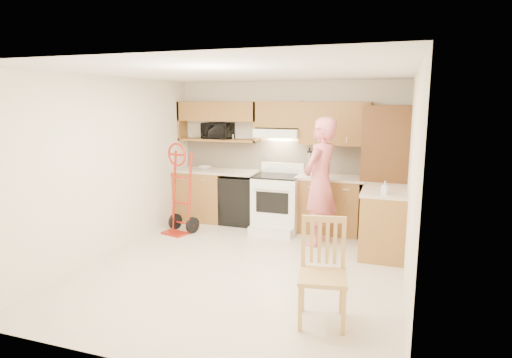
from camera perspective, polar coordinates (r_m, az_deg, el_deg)
The scene contains 28 objects.
floor at distance 5.72m, azimuth -1.65°, elevation -11.88°, with size 4.00×4.50×0.02m, color beige.
ceiling at distance 5.31m, azimuth -1.79°, elevation 14.20°, with size 4.00×4.50×0.02m, color white.
wall_back at distance 7.51m, azimuth 4.33°, elevation 3.42°, with size 4.00×0.02×2.50m, color silver.
wall_front at distance 3.40m, azimuth -15.22°, elevation -5.47°, with size 4.00×0.02×2.50m, color silver.
wall_left at distance 6.35m, azimuth -18.97°, elevation 1.61°, with size 0.02×4.50×2.50m, color silver.
wall_right at distance 5.04m, azimuth 20.21°, elevation -0.62°, with size 0.02×4.50×2.50m, color silver.
backsplash at distance 7.49m, azimuth 4.28°, elevation 3.02°, with size 3.92×0.03×0.55m, color beige.
lower_cab_left at distance 7.89m, azimuth -7.30°, elevation -2.19°, with size 0.90×0.60×0.90m, color olive.
dishwasher at distance 7.60m, azimuth -2.20°, elevation -2.79°, with size 0.60×0.60×0.85m, color black.
lower_cab_right at distance 7.19m, azimuth 10.05°, elevation -3.51°, with size 1.14×0.60×0.90m, color olive.
countertop_left at distance 7.67m, azimuth -5.36°, elevation 1.07°, with size 1.50×0.63×0.04m, color #C8B293.
countertop_right at distance 7.09m, azimuth 10.17°, elevation 0.18°, with size 1.14×0.63×0.04m, color #C8B293.
cab_return_right at distance 6.34m, azimuth 16.74°, elevation -5.67°, with size 0.60×1.00×0.90m, color olive.
countertop_return at distance 6.23m, azimuth 16.97°, elevation -1.51°, with size 0.63×1.00×0.04m, color #C8B293.
pantry_tall at distance 7.00m, azimuth 16.85°, elevation 0.84°, with size 0.70×0.60×2.10m, color #4F2C1A.
upper_cab_left at distance 7.70m, azimuth -5.08°, elevation 9.03°, with size 1.50×0.33×0.34m, color olive.
upper_shelf_mw at distance 7.73m, azimuth -5.02°, elevation 5.25°, with size 1.50×0.33×0.04m, color olive.
upper_cab_center at distance 7.32m, azimuth 3.14°, elevation 8.68°, with size 0.76×0.33×0.44m, color olive.
upper_cab_right at distance 7.13m, azimuth 10.56°, elevation 7.35°, with size 1.14×0.33×0.70m, color olive.
range_hood at distance 7.27m, azimuth 2.98°, elevation 6.22°, with size 0.76×0.46×0.14m, color white.
knife_strip at distance 7.34m, azimuth 8.39°, elevation 3.10°, with size 0.40×0.05×0.29m, color black, non-canonical shape.
microwave at distance 7.72m, azimuth -5.17°, elevation 6.47°, with size 0.52×0.35×0.29m, color black.
range at distance 7.11m, azimuth 2.77°, elevation -2.64°, with size 0.75×0.99×1.11m, color white, non-canonical shape.
person at distance 6.43m, azimuth 8.60°, elevation -0.39°, with size 0.71×0.46×1.93m, color #D7666C.
hand_truck at distance 7.08m, azimuth -10.42°, elevation -1.85°, with size 0.53×0.49×1.35m, color #A51F11, non-canonical shape.
dining_chair at distance 4.26m, azimuth 8.94°, elevation -12.38°, with size 0.46×0.51×1.03m, color tan, non-canonical shape.
soap_bottle at distance 5.89m, azimuth 16.91°, elevation -1.11°, with size 0.08×0.08×0.18m, color white.
bowl at distance 7.76m, azimuth -6.90°, elevation 1.50°, with size 0.23×0.23×0.06m, color white.
Camera 1 is at (1.85, -4.96, 2.16)m, focal length 29.78 mm.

